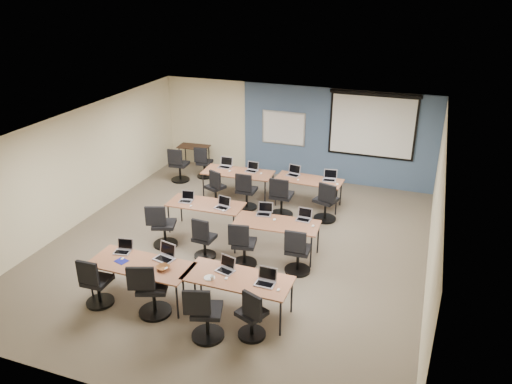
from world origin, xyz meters
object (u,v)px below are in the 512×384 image
at_px(laptop_2, 226,267).
at_px(spare_chair_b, 179,168).
at_px(laptop_3, 266,280).
at_px(task_chair_2, 205,317).
at_px(training_table_mid_right, 277,225).
at_px(laptop_7, 304,217).
at_px(task_chair_0, 96,286).
at_px(laptop_9, 252,169).
at_px(laptop_6, 264,211).
at_px(task_chair_10, 281,200).
at_px(projector_screen, 373,122).
at_px(task_chair_7, 297,255).
at_px(task_chair_9, 246,194).
at_px(task_chair_1, 151,293).
at_px(training_table_back_right, 309,181).
at_px(training_table_mid_left, 206,206).
at_px(task_chair_3, 252,318).
at_px(task_chair_8, 215,190).
at_px(training_table_front_left, 141,266).
at_px(laptop_0, 123,249).
at_px(laptop_8, 225,165).
at_px(laptop_11, 330,178).
at_px(laptop_10, 294,173).
at_px(utility_table, 194,149).
at_px(whiteboard, 283,128).
at_px(laptop_4, 187,199).
at_px(laptop_5, 223,205).
at_px(laptop_1, 165,255).
at_px(task_chair_11, 326,205).
at_px(task_chair_6, 243,248).
at_px(training_table_back_left, 238,173).
at_px(training_table_front_right, 238,280).
at_px(task_chair_5, 204,242).

relative_size(laptop_2, spare_chair_b, 0.31).
bearing_deg(laptop_3, task_chair_2, -130.91).
bearing_deg(training_table_mid_right, laptop_7, 30.78).
distance_m(task_chair_0, laptop_9, 5.59).
xyz_separation_m(laptop_2, laptop_6, (-0.10, 2.36, 0.00)).
xyz_separation_m(task_chair_2, task_chair_10, (-0.18, 4.75, 0.01)).
height_order(projector_screen, laptop_9, projector_screen).
relative_size(task_chair_7, task_chair_9, 1.00).
height_order(task_chair_1, laptop_9, task_chair_1).
bearing_deg(training_table_mid_right, training_table_back_right, 85.35).
bearing_deg(training_table_mid_left, task_chair_10, 43.12).
bearing_deg(laptop_2, task_chair_3, -27.66).
relative_size(task_chair_8, task_chair_10, 0.91).
bearing_deg(task_chair_8, projector_screen, 59.40).
relative_size(training_table_mid_left, laptop_7, 5.72).
height_order(training_table_front_left, training_table_mid_right, same).
bearing_deg(laptop_0, laptop_8, 78.73).
xyz_separation_m(laptop_7, task_chair_9, (-1.90, 1.50, -0.37)).
distance_m(training_table_mid_left, laptop_11, 3.34).
height_order(laptop_8, task_chair_9, task_chair_9).
bearing_deg(spare_chair_b, laptop_3, -53.10).
xyz_separation_m(task_chair_7, laptop_10, (-1.04, 3.34, 0.38)).
distance_m(laptop_2, laptop_6, 2.36).
bearing_deg(task_chair_8, utility_table, 152.16).
bearing_deg(whiteboard, laptop_4, -104.81).
relative_size(whiteboard, task_chair_1, 1.21).
bearing_deg(laptop_8, laptop_2, -67.67).
distance_m(laptop_5, task_chair_8, 1.84).
bearing_deg(laptop_1, task_chair_11, 75.17).
bearing_deg(laptop_2, training_table_front_left, -152.36).
height_order(task_chair_1, laptop_4, task_chair_1).
height_order(laptop_1, laptop_3, laptop_1).
relative_size(laptop_4, laptop_8, 0.87).
relative_size(task_chair_6, task_chair_11, 0.97).
height_order(training_table_back_left, laptop_6, laptop_6).
bearing_deg(task_chair_11, task_chair_6, -96.62).
bearing_deg(laptop_4, training_table_front_left, -88.73).
height_order(task_chair_0, task_chair_9, task_chair_9).
relative_size(laptop_1, laptop_10, 1.09).
distance_m(training_table_mid_left, laptop_6, 1.44).
bearing_deg(laptop_3, whiteboard, 106.00).
relative_size(task_chair_3, task_chair_8, 1.00).
height_order(training_table_front_right, laptop_2, laptop_2).
bearing_deg(laptop_8, training_table_mid_right, -50.10).
distance_m(training_table_mid_right, laptop_6, 0.50).
height_order(utility_table, spare_chair_b, spare_chair_b).
xyz_separation_m(laptop_6, laptop_7, (0.88, 0.04, -0.00)).
xyz_separation_m(training_table_front_left, laptop_0, (-0.54, 0.26, 0.10)).
distance_m(task_chair_5, utility_table, 5.31).
bearing_deg(training_table_mid_left, task_chair_0, -103.76).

